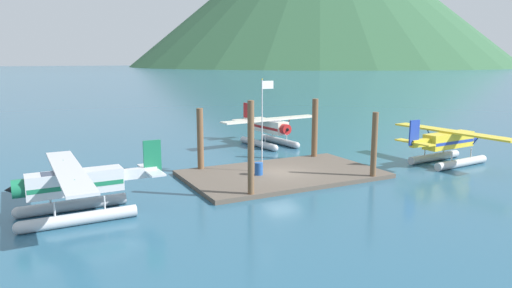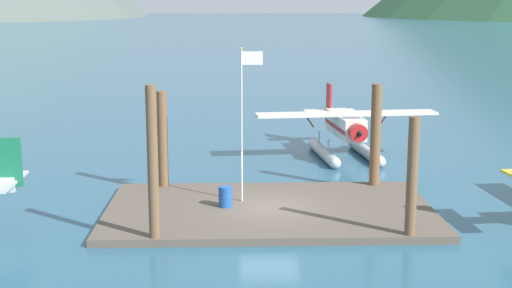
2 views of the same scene
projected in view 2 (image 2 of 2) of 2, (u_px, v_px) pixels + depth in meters
name	position (u px, v px, depth m)	size (l,w,h in m)	color
ground_plane	(270.00, 214.00, 30.04)	(1200.00, 1200.00, 0.00)	#285670
dock_platform	(270.00, 210.00, 30.01)	(13.79, 8.28, 0.30)	brown
piling_near_left	(153.00, 167.00, 25.56)	(0.39, 0.39, 5.95)	brown
piling_near_right	(412.00, 180.00, 25.98)	(0.41, 0.41, 4.77)	brown
piling_far_left	(163.00, 142.00, 33.07)	(0.47, 0.47, 4.80)	brown
piling_far_right	(375.00, 138.00, 33.20)	(0.49, 0.49, 5.12)	brown
flagpole	(244.00, 108.00, 30.08)	(0.95, 0.10, 6.68)	silver
fuel_drum	(225.00, 197.00, 29.93)	(0.62, 0.62, 0.88)	#1E4C99
seaplane_cream_bow_right	(345.00, 131.00, 40.66)	(10.49, 7.96, 3.84)	#B7BABF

